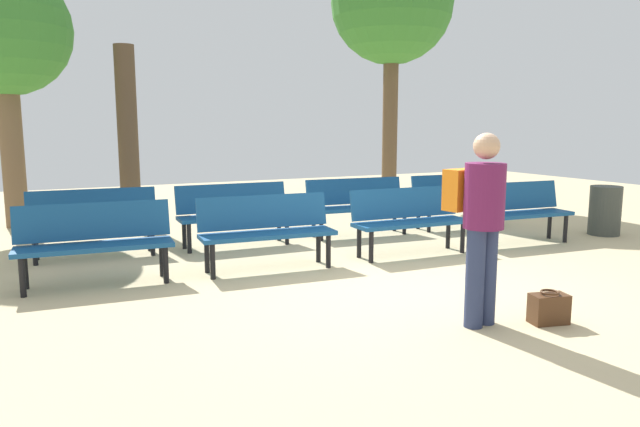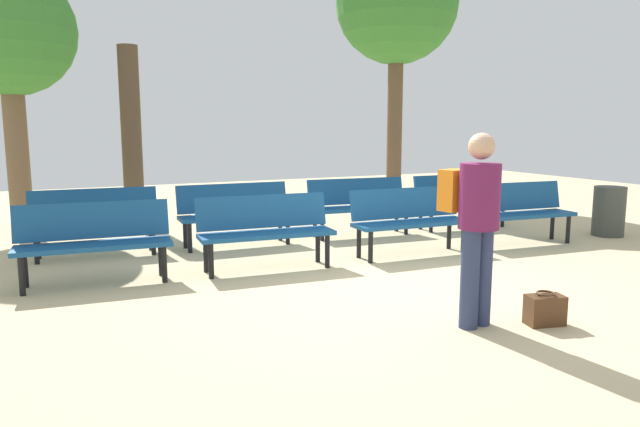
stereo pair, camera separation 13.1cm
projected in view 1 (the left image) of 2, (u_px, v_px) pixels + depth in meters
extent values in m
plane|color=#CCB789|center=(405.00, 293.00, 6.03)|extent=(24.00, 24.00, 0.00)
cube|color=navy|center=(95.00, 247.00, 6.23)|extent=(1.63, 0.54, 0.05)
cube|color=navy|center=(94.00, 221.00, 6.38)|extent=(1.60, 0.23, 0.40)
cylinder|color=black|center=(22.00, 278.00, 5.86)|extent=(0.06, 0.06, 0.40)
cylinder|color=black|center=(166.00, 265.00, 6.38)|extent=(0.06, 0.06, 0.40)
cylinder|color=black|center=(25.00, 270.00, 6.15)|extent=(0.06, 0.06, 0.40)
cylinder|color=black|center=(162.00, 259.00, 6.67)|extent=(0.06, 0.06, 0.40)
cube|color=navy|center=(268.00, 234.00, 6.91)|extent=(1.63, 0.55, 0.05)
cube|color=navy|center=(263.00, 212.00, 7.06)|extent=(1.60, 0.23, 0.40)
cylinder|color=black|center=(213.00, 261.00, 6.54)|extent=(0.06, 0.06, 0.40)
cylinder|color=black|center=(328.00, 251.00, 7.06)|extent=(0.06, 0.06, 0.40)
cylinder|color=black|center=(207.00, 256.00, 6.83)|extent=(0.06, 0.06, 0.40)
cylinder|color=black|center=(318.00, 246.00, 7.35)|extent=(0.06, 0.06, 0.40)
cube|color=navy|center=(412.00, 223.00, 7.70)|extent=(1.61, 0.49, 0.05)
cube|color=navy|center=(404.00, 203.00, 7.84)|extent=(1.60, 0.17, 0.40)
cylinder|color=black|center=(371.00, 247.00, 7.31)|extent=(0.06, 0.06, 0.40)
cylinder|color=black|center=(463.00, 238.00, 7.87)|extent=(0.06, 0.06, 0.40)
cylinder|color=black|center=(359.00, 242.00, 7.60)|extent=(0.06, 0.06, 0.40)
cylinder|color=black|center=(448.00, 234.00, 8.16)|extent=(0.06, 0.06, 0.40)
cube|color=navy|center=(520.00, 214.00, 8.43)|extent=(1.63, 0.55, 0.05)
cube|color=navy|center=(512.00, 196.00, 8.57)|extent=(1.60, 0.24, 0.40)
cylinder|color=black|center=(486.00, 235.00, 8.06)|extent=(0.06, 0.06, 0.40)
cylinder|color=black|center=(565.00, 229.00, 8.57)|extent=(0.06, 0.06, 0.40)
cylinder|color=black|center=(472.00, 231.00, 8.35)|extent=(0.06, 0.06, 0.40)
cylinder|color=black|center=(549.00, 225.00, 8.86)|extent=(0.06, 0.06, 0.40)
cube|color=navy|center=(94.00, 225.00, 7.56)|extent=(1.62, 0.52, 0.05)
cube|color=navy|center=(93.00, 204.00, 7.70)|extent=(1.60, 0.20, 0.40)
cylinder|color=black|center=(35.00, 249.00, 7.18)|extent=(0.06, 0.06, 0.40)
cylinder|color=black|center=(153.00, 240.00, 7.71)|extent=(0.06, 0.06, 0.40)
cylinder|color=black|center=(36.00, 244.00, 7.47)|extent=(0.06, 0.06, 0.40)
cylinder|color=black|center=(150.00, 236.00, 8.01)|extent=(0.06, 0.06, 0.40)
cube|color=navy|center=(236.00, 217.00, 8.24)|extent=(1.61, 0.48, 0.05)
cube|color=navy|center=(232.00, 198.00, 8.38)|extent=(1.60, 0.16, 0.40)
cylinder|color=black|center=(189.00, 238.00, 7.84)|extent=(0.06, 0.06, 0.40)
cylinder|color=black|center=(287.00, 231.00, 8.41)|extent=(0.06, 0.06, 0.40)
cylinder|color=black|center=(184.00, 234.00, 8.13)|extent=(0.06, 0.06, 0.40)
cylinder|color=black|center=(279.00, 227.00, 8.70)|extent=(0.06, 0.06, 0.40)
cube|color=navy|center=(360.00, 208.00, 9.05)|extent=(1.63, 0.57, 0.05)
cube|color=navy|center=(354.00, 191.00, 9.19)|extent=(1.60, 0.25, 0.40)
cylinder|color=black|center=(321.00, 227.00, 8.68)|extent=(0.06, 0.06, 0.40)
cylinder|color=black|center=(404.00, 222.00, 9.19)|extent=(0.06, 0.06, 0.40)
cylinder|color=black|center=(314.00, 224.00, 8.98)|extent=(0.06, 0.06, 0.40)
cylinder|color=black|center=(395.00, 219.00, 9.48)|extent=(0.06, 0.06, 0.40)
cube|color=navy|center=(460.00, 202.00, 9.75)|extent=(1.62, 0.53, 0.05)
cube|color=navy|center=(453.00, 186.00, 9.89)|extent=(1.60, 0.21, 0.40)
cylinder|color=black|center=(429.00, 220.00, 9.37)|extent=(0.06, 0.06, 0.40)
cylinder|color=black|center=(500.00, 214.00, 9.90)|extent=(0.06, 0.06, 0.40)
cylinder|color=black|center=(418.00, 217.00, 9.66)|extent=(0.06, 0.06, 0.40)
cylinder|color=black|center=(487.00, 212.00, 10.19)|extent=(0.06, 0.06, 0.40)
cylinder|color=#4C3A28|center=(128.00, 136.00, 10.02)|extent=(0.34, 0.34, 3.03)
cylinder|color=brown|center=(390.00, 120.00, 13.52)|extent=(0.35, 0.35, 3.58)
sphere|color=#387A2D|center=(392.00, 2.00, 13.13)|extent=(2.75, 2.75, 2.75)
cylinder|color=brown|center=(12.00, 150.00, 9.69)|extent=(0.36, 0.36, 2.59)
sphere|color=#387A2D|center=(3.00, 28.00, 9.40)|extent=(2.13, 2.13, 2.13)
cylinder|color=navy|center=(487.00, 276.00, 5.06)|extent=(0.16, 0.16, 0.85)
cylinder|color=navy|center=(475.00, 279.00, 4.97)|extent=(0.16, 0.16, 0.85)
cylinder|color=#601947|center=(484.00, 196.00, 4.91)|extent=(0.39, 0.39, 0.55)
sphere|color=tan|center=(487.00, 146.00, 4.85)|extent=(0.22, 0.22, 0.22)
cube|color=orange|center=(461.00, 190.00, 5.12)|extent=(0.31, 0.22, 0.36)
cube|color=#4C2D19|center=(549.00, 309.00, 5.10)|extent=(0.35, 0.25, 0.26)
torus|color=#4C2D19|center=(550.00, 292.00, 5.08)|extent=(0.16, 0.16, 0.02)
cylinder|color=#383D38|center=(605.00, 211.00, 9.13)|extent=(0.47, 0.47, 0.76)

